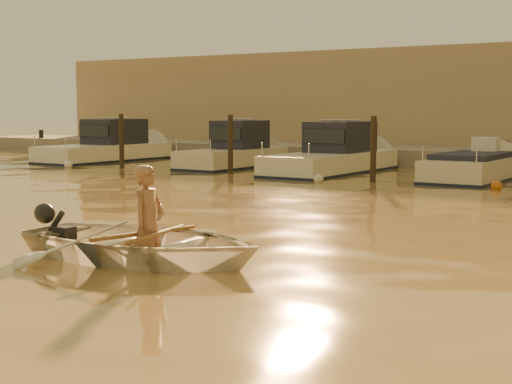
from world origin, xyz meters
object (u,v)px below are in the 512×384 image
Objects in this scene: dinghy at (143,243)px; moored_boat_3 at (475,173)px; moored_boat_1 at (232,151)px; waterfront_building at (507,104)px; moored_boat_0 at (104,146)px; moored_boat_2 at (331,155)px; person at (148,224)px.

dinghy is 0.67× the size of moored_boat_3.
moored_boat_1 is 13.15m from waterfront_building.
moored_boat_0 and moored_boat_2 have the same top height.
moored_boat_3 is at bearing -5.59° from person.
moored_boat_1 is 4.18m from moored_boat_2.
person is 15.34m from moored_boat_3.
person is 0.25× the size of moored_boat_0.
moored_boat_1 reaches higher than moored_boat_3.
moored_boat_3 reaches higher than dinghy.
moored_boat_1 is 9.21m from moored_boat_3.
moored_boat_3 is at bearing 0.00° from moored_boat_2.
moored_boat_0 is at bearing 180.00° from moored_boat_1.
moored_boat_3 is at bearing 0.00° from moored_boat_0.
person is 16.19m from moored_boat_2.
waterfront_building reaches higher than moored_boat_1.
dinghy is at bearing 90.00° from person.
moored_boat_1 reaches higher than person.
person is 0.30× the size of moored_boat_3.
dinghy is at bearing -44.14° from moored_boat_0.
waterfront_building reaches higher than moored_boat_0.
person is at bearing -89.46° from moored_boat_3.
dinghy is 0.08× the size of waterfront_building.
dinghy is 0.30m from person.
dinghy is 0.67× the size of moored_boat_1.
waterfront_building is at bearing 101.44° from moored_boat_3.
waterfront_building is (-2.27, 26.35, 2.12)m from dinghy.
moored_boat_1 is 1.00× the size of moored_boat_3.
dinghy is 22.04m from moored_boat_0.
moored_boat_0 is 15.78m from moored_boat_3.
dinghy is at bearing -71.73° from moored_boat_2.
waterfront_building is (13.55, 11.00, 1.77)m from moored_boat_0.
moored_boat_2 is at bearing 12.49° from person.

